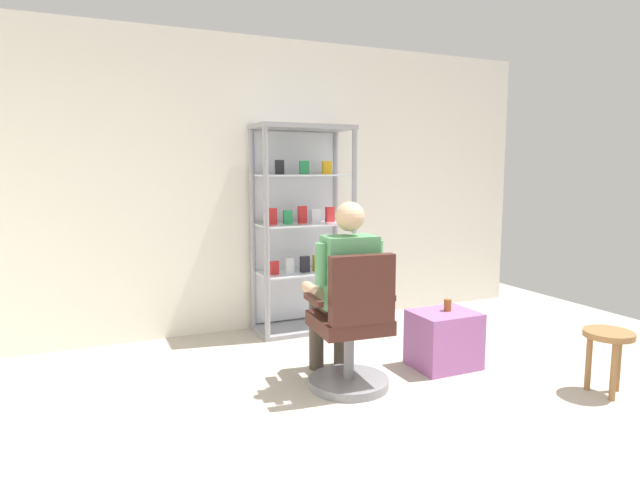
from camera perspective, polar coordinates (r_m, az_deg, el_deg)
The scene contains 7 objects.
back_wall at distance 5.12m, azimuth -7.25°, elevation 5.67°, with size 6.00×0.10×2.70m, color silver.
display_cabinet_main at distance 5.05m, azimuth -2.05°, elevation 1.27°, with size 0.90×0.45×1.90m.
office_chair at distance 3.73m, azimuth 3.42°, elevation -9.86°, with size 0.58×0.56×0.96m.
seated_shopkeeper at distance 3.80m, azimuth 2.49°, elevation -4.58°, with size 0.51×0.59×1.29m.
storage_crate at distance 4.30m, azimuth 12.91°, elevation -10.17°, with size 0.48×0.39×0.43m, color #9E599E.
tea_glass at distance 4.27m, azimuth 13.31°, elevation -6.69°, with size 0.06×0.06×0.09m, color brown.
wooden_stool at distance 4.15m, azimuth 28.09°, elevation -9.65°, with size 0.32×0.32×0.43m.
Camera 1 is at (-1.48, -1.89, 1.50)m, focal length 30.36 mm.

